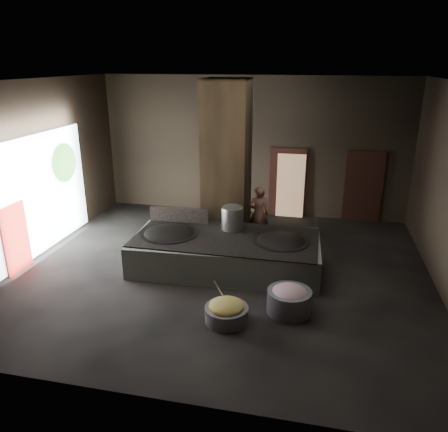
% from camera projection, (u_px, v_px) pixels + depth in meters
% --- Properties ---
extents(floor, '(10.00, 9.00, 0.10)m').
position_uv_depth(floor, '(222.00, 272.00, 10.88)').
color(floor, black).
rests_on(floor, ground).
extents(ceiling, '(10.00, 9.00, 0.10)m').
position_uv_depth(ceiling, '(222.00, 79.00, 9.33)').
color(ceiling, black).
rests_on(ceiling, back_wall).
extents(back_wall, '(10.00, 0.10, 4.50)m').
position_uv_depth(back_wall, '(252.00, 147.00, 14.29)').
color(back_wall, black).
rests_on(back_wall, ground).
extents(front_wall, '(10.00, 0.10, 4.50)m').
position_uv_depth(front_wall, '(149.00, 269.00, 5.92)').
color(front_wall, black).
rests_on(front_wall, ground).
extents(left_wall, '(0.10, 9.00, 4.50)m').
position_uv_depth(left_wall, '(29.00, 171.00, 11.12)').
color(left_wall, black).
rests_on(left_wall, ground).
extents(pillar, '(1.20, 1.20, 4.50)m').
position_uv_depth(pillar, '(227.00, 164.00, 11.91)').
color(pillar, black).
rests_on(pillar, ground).
extents(hearth_platform, '(4.66, 2.39, 0.79)m').
position_uv_depth(hearth_platform, '(226.00, 253.00, 10.87)').
color(hearth_platform, '#9FB09E').
rests_on(hearth_platform, ground).
extents(platform_cap, '(4.46, 2.14, 0.03)m').
position_uv_depth(platform_cap, '(226.00, 237.00, 10.73)').
color(platform_cap, black).
rests_on(platform_cap, hearth_platform).
extents(wok_left, '(1.44, 1.44, 0.40)m').
position_uv_depth(wok_left, '(169.00, 236.00, 10.99)').
color(wok_left, black).
rests_on(wok_left, hearth_platform).
extents(wok_left_rim, '(1.47, 1.47, 0.05)m').
position_uv_depth(wok_left_rim, '(169.00, 233.00, 10.97)').
color(wok_left_rim, black).
rests_on(wok_left_rim, hearth_platform).
extents(wok_right, '(1.34, 1.34, 0.38)m').
position_uv_depth(wok_right, '(281.00, 244.00, 10.52)').
color(wok_right, black).
rests_on(wok_right, hearth_platform).
extents(wok_right_rim, '(1.37, 1.37, 0.05)m').
position_uv_depth(wok_right_rim, '(281.00, 241.00, 10.50)').
color(wok_right_rim, black).
rests_on(wok_right_rim, hearth_platform).
extents(stock_pot, '(0.56, 0.56, 0.60)m').
position_uv_depth(stock_pot, '(232.00, 218.00, 11.11)').
color(stock_pot, '#B5B9BE').
rests_on(stock_pot, hearth_platform).
extents(splash_guard, '(1.59, 0.13, 0.40)m').
position_uv_depth(splash_guard, '(179.00, 215.00, 11.64)').
color(splash_guard, black).
rests_on(splash_guard, hearth_platform).
extents(cook, '(0.63, 0.47, 1.59)m').
position_uv_depth(cook, '(259.00, 213.00, 12.47)').
color(cook, '#9B614F').
rests_on(cook, ground).
extents(veg_basin, '(1.05, 1.05, 0.32)m').
position_uv_depth(veg_basin, '(227.00, 314.00, 8.68)').
color(veg_basin, slate).
rests_on(veg_basin, ground).
extents(veg_fill, '(0.71, 0.71, 0.22)m').
position_uv_depth(veg_fill, '(227.00, 306.00, 8.62)').
color(veg_fill, '#97B155').
rests_on(veg_fill, veg_basin).
extents(ladle, '(0.23, 0.29, 0.62)m').
position_uv_depth(ladle, '(221.00, 292.00, 8.72)').
color(ladle, '#B5B9BE').
rests_on(ladle, veg_basin).
extents(meat_basin, '(1.02, 1.02, 0.50)m').
position_uv_depth(meat_basin, '(289.00, 302.00, 8.96)').
color(meat_basin, slate).
rests_on(meat_basin, ground).
extents(meat_fill, '(0.76, 0.76, 0.29)m').
position_uv_depth(meat_fill, '(289.00, 293.00, 8.89)').
color(meat_fill, '#B46C7B').
rests_on(meat_fill, meat_basin).
extents(doorway_near, '(1.18, 0.08, 2.38)m').
position_uv_depth(doorway_near, '(287.00, 184.00, 14.34)').
color(doorway_near, black).
rests_on(doorway_near, ground).
extents(doorway_near_glow, '(0.89, 0.04, 2.12)m').
position_uv_depth(doorway_near_glow, '(290.00, 186.00, 14.23)').
color(doorway_near_glow, '#8C6647').
rests_on(doorway_near_glow, ground).
extents(doorway_far, '(1.18, 0.08, 2.38)m').
position_uv_depth(doorway_far, '(363.00, 188.00, 13.85)').
color(doorway_far, black).
rests_on(doorway_far, ground).
extents(doorway_far_glow, '(0.82, 0.04, 1.94)m').
position_uv_depth(doorway_far_glow, '(368.00, 188.00, 14.02)').
color(doorway_far_glow, '#8C6647').
rests_on(doorway_far_glow, ground).
extents(left_opening, '(0.04, 4.20, 3.10)m').
position_uv_depth(left_opening, '(41.00, 194.00, 11.51)').
color(left_opening, white).
rests_on(left_opening, ground).
extents(pavilion_sliver, '(0.05, 0.90, 1.70)m').
position_uv_depth(pavilion_sliver, '(16.00, 239.00, 10.55)').
color(pavilion_sliver, maroon).
rests_on(pavilion_sliver, ground).
extents(tree_silhouette, '(0.28, 1.10, 1.10)m').
position_uv_depth(tree_silhouette, '(65.00, 163.00, 12.30)').
color(tree_silhouette, '#194714').
rests_on(tree_silhouette, left_opening).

